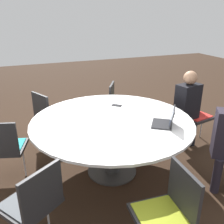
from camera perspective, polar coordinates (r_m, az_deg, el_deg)
The scene contains 11 objects.
ground_plane at distance 3.43m, azimuth 0.00°, elevation -13.31°, with size 16.00×16.00×0.00m, color black.
conference_table at distance 3.11m, azimuth 0.00°, elevation -3.73°, with size 1.98×1.98×0.75m.
chair_1 at distance 4.23m, azimuth 18.00°, elevation 0.23°, with size 0.50×0.52×0.84m.
chair_2 at distance 4.37m, azimuth 1.61°, elevation 2.02°, with size 0.59×0.58×0.84m.
chair_3 at distance 4.06m, azimuth -14.27°, elevation -0.26°, with size 0.58×0.57×0.84m.
chair_4 at distance 3.28m, azimuth -23.41°, elevation -6.98°, with size 0.53×0.54×0.84m.
chair_5 at distance 2.34m, azimuth -17.48°, elevation -18.70°, with size 0.60×0.60×0.84m.
chair_6 at distance 2.22m, azimuth 12.75°, elevation -20.80°, with size 0.47×0.45×0.84m.
person_1 at distance 3.94m, azimuth 17.00°, elevation 1.83°, with size 0.31×0.40×1.19m.
laptop at distance 2.96m, azimuth 12.26°, elevation -1.98°, with size 0.38×0.37×0.21m.
cell_phone at distance 3.52m, azimuth 1.10°, elevation 1.54°, with size 0.14×0.15×0.01m.
Camera 1 is at (-2.61, 1.03, 1.98)m, focal length 40.00 mm.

